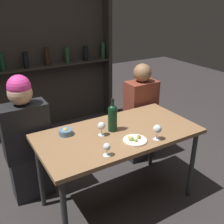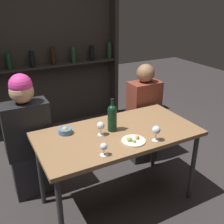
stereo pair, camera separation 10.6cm
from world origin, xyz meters
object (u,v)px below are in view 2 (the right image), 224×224
object	(u,v)px
wine_glass_0	(156,130)
wine_glass_1	(104,147)
food_plate_0	(133,140)
snack_bowl	(65,131)
seated_person_right	(143,116)
wine_glass_2	(101,126)
seated_person_left	(28,139)
wine_bottle	(112,117)

from	to	relation	value
wine_glass_0	wine_glass_1	world-z (taller)	wine_glass_0
food_plate_0	wine_glass_0	bearing A→B (deg)	-23.33
snack_bowl	seated_person_right	xyz separation A→B (m)	(1.05, 0.33, -0.22)
wine_glass_0	food_plate_0	size ratio (longest dim) A/B	0.67
wine_glass_2	food_plate_0	distance (m)	0.30
food_plate_0	snack_bowl	world-z (taller)	snack_bowl
wine_glass_0	seated_person_left	bearing A→B (deg)	138.02
food_plate_0	snack_bowl	xyz separation A→B (m)	(-0.44, 0.39, 0.02)
wine_glass_0	seated_person_right	bearing A→B (deg)	61.46
snack_bowl	wine_glass_0	bearing A→B (deg)	-37.10
wine_bottle	wine_glass_2	xyz separation A→B (m)	(-0.13, -0.03, -0.05)
wine_glass_1	snack_bowl	world-z (taller)	wine_glass_1
seated_person_left	seated_person_right	size ratio (longest dim) A/B	1.05
wine_glass_2	seated_person_left	world-z (taller)	seated_person_left
wine_glass_1	wine_glass_2	xyz separation A→B (m)	(0.12, 0.29, 0.02)
wine_glass_2	snack_bowl	distance (m)	0.31
wine_glass_0	seated_person_left	distance (m)	1.21
wine_glass_2	seated_person_left	distance (m)	0.76
wine_bottle	wine_glass_0	distance (m)	0.40
seated_person_left	wine_glass_0	bearing A→B (deg)	-41.98
seated_person_right	food_plate_0	bearing A→B (deg)	-129.88
wine_glass_1	wine_glass_2	size ratio (longest dim) A/B	0.84
snack_bowl	seated_person_right	distance (m)	1.12
wine_glass_2	wine_glass_0	bearing A→B (deg)	-39.81
wine_glass_0	wine_glass_1	distance (m)	0.47
wine_glass_2	food_plate_0	size ratio (longest dim) A/B	0.62
food_plate_0	seated_person_left	world-z (taller)	seated_person_left
seated_person_right	wine_bottle	bearing A→B (deg)	-144.80
snack_bowl	seated_person_right	world-z (taller)	seated_person_right
seated_person_left	wine_bottle	bearing A→B (deg)	-35.62
wine_glass_2	snack_bowl	world-z (taller)	wine_glass_2
seated_person_left	wine_glass_2	bearing A→B (deg)	-43.38
snack_bowl	seated_person_right	size ratio (longest dim) A/B	0.10
wine_glass_1	seated_person_left	bearing A→B (deg)	117.27
wine_bottle	seated_person_right	size ratio (longest dim) A/B	0.25
wine_bottle	snack_bowl	world-z (taller)	wine_bottle
wine_bottle	wine_glass_2	distance (m)	0.14
wine_glass_0	seated_person_left	world-z (taller)	seated_person_left
wine_glass_1	seated_person_right	distance (m)	1.23
wine_bottle	seated_person_left	bearing A→B (deg)	144.38
wine_glass_0	food_plate_0	world-z (taller)	wine_glass_0
wine_glass_1	seated_person_left	size ratio (longest dim) A/B	0.08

